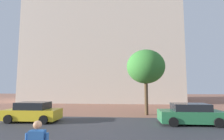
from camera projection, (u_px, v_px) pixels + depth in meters
The scene contains 6 objects.
ground_plane at pixel (117, 121), 13.66m from camera, with size 120.00×120.00×0.00m, color #93604C.
street_asphalt_strip at pixel (114, 129), 10.80m from camera, with size 120.00×8.88×0.00m, color #38383D.
landmark_building at pixel (106, 44), 35.87m from camera, with size 28.30×14.40×40.08m.
car_green at pixel (190, 114), 12.34m from camera, with size 4.37×2.11×1.46m.
car_yellow at pixel (33, 112), 13.37m from camera, with size 4.05×2.09×1.48m.
tree_curb_far at pixel (146, 67), 17.01m from camera, with size 3.72×3.72×6.34m.
Camera 1 is at (0.87, -3.98, 2.58)m, focal length 27.74 mm.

